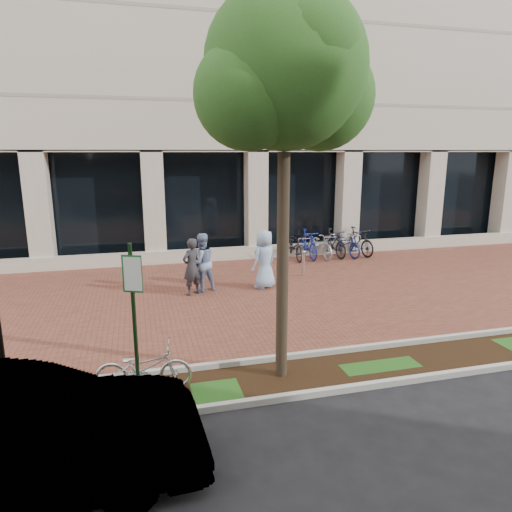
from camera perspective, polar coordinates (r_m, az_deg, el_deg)
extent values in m
plane|color=black|center=(13.66, -2.89, -4.91)|extent=(120.00, 120.00, 0.00)
cube|color=brown|center=(13.65, -2.89, -4.89)|extent=(40.00, 9.00, 0.01)
cube|color=black|center=(8.97, 4.32, -14.89)|extent=(40.00, 1.50, 0.01)
cube|color=#B5B4AA|center=(9.58, 2.83, -12.60)|extent=(40.00, 0.12, 0.12)
cube|color=#B5B4AA|center=(8.32, 6.09, -16.86)|extent=(40.00, 0.12, 0.12)
cube|color=beige|center=(24.11, -9.02, 27.01)|extent=(40.00, 12.00, 11.80)
cube|color=black|center=(18.63, -6.56, 6.45)|extent=(40.00, 0.15, 4.20)
cube|color=beige|center=(17.87, -5.90, 0.16)|extent=(40.00, 0.25, 0.50)
cube|color=beige|center=(17.94, -6.24, 6.21)|extent=(0.80, 0.80, 4.20)
cube|color=#133415|center=(7.87, -14.92, -8.36)|extent=(0.05, 0.05, 2.77)
cube|color=#18602B|center=(7.58, -15.31, -2.18)|extent=(0.34, 0.02, 0.62)
cube|color=white|center=(7.56, -15.31, -2.21)|extent=(0.30, 0.01, 0.56)
cylinder|color=black|center=(9.38, -28.81, -14.26)|extent=(0.28, 0.28, 0.30)
cylinder|color=#413225|center=(8.31, 3.33, -1.70)|extent=(0.22, 0.22, 4.18)
sphere|color=#28541A|center=(8.15, 3.67, 22.49)|extent=(2.72, 2.72, 2.72)
sphere|color=#28541A|center=(8.60, 8.03, 19.14)|extent=(1.90, 1.90, 1.90)
sphere|color=#28541A|center=(7.70, -0.98, 19.49)|extent=(1.77, 1.77, 1.77)
imported|color=silver|center=(8.56, -13.88, -13.38)|extent=(1.76, 0.80, 0.89)
imported|color=#2A2A2F|center=(13.59, -8.05, -1.35)|extent=(0.75, 0.68, 1.72)
imported|color=#839BC4|center=(13.93, -6.83, -0.80)|extent=(1.04, 0.92, 1.79)
imported|color=#95BADF|center=(14.13, 1.06, -0.43)|extent=(1.07, 0.95, 1.83)
cylinder|color=silver|center=(15.63, 5.93, -1.12)|extent=(0.11, 0.11, 0.81)
sphere|color=silver|center=(15.53, 5.97, 0.50)|extent=(0.12, 0.12, 0.12)
imported|color=black|center=(18.13, 4.82, 1.23)|extent=(0.71, 1.98, 1.03)
imported|color=navy|center=(18.31, 6.44, 1.49)|extent=(0.61, 1.93, 1.15)
imported|color=#BABABE|center=(18.52, 8.03, 1.40)|extent=(0.86, 2.02, 1.03)
imported|color=black|center=(18.73, 9.58, 1.65)|extent=(0.80, 1.96, 1.15)
imported|color=navy|center=(18.97, 11.09, 1.56)|extent=(1.05, 2.06, 1.03)
imported|color=black|center=(19.20, 12.58, 1.80)|extent=(0.99, 1.98, 1.15)
cylinder|color=silver|center=(18.65, 8.79, 1.09)|extent=(0.04, 0.04, 0.80)
imported|color=silver|center=(6.64, -28.10, -19.82)|extent=(4.69, 1.82, 1.52)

